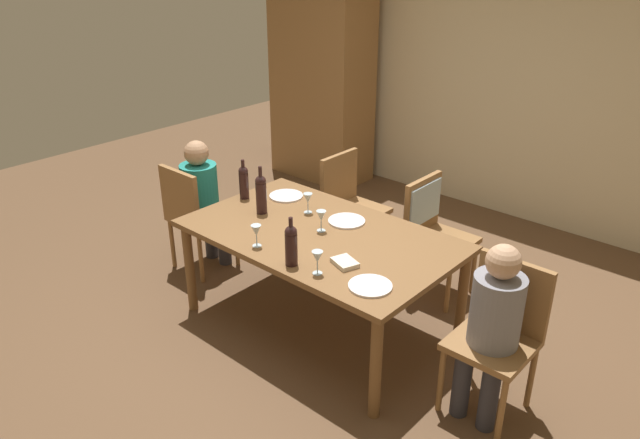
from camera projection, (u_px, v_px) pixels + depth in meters
The scene contains 21 objects.
ground_plane at pixel (320, 324), 4.42m from camera, with size 10.00×10.00×0.00m, color brown.
rear_room_partition at pixel (514, 77), 5.71m from camera, with size 6.40×0.12×2.70m, color beige.
armoire_cabinet at pixel (322, 81), 6.73m from camera, with size 1.18×0.62×2.18m.
dining_table at pixel (320, 242), 4.14m from camera, with size 1.84×1.11×0.74m.
chair_right_end at pixel (500, 327), 3.47m from camera, with size 0.44×0.44×0.92m.
chair_left_end at pixel (193, 212), 4.92m from camera, with size 0.44×0.44×0.92m.
chair_far_left at pixel (349, 200), 5.13m from camera, with size 0.44×0.44×0.92m.
chair_far_right at pixel (430, 220), 4.63m from camera, with size 0.46×0.44×0.92m.
person_woman_host at pixel (493, 321), 3.35m from camera, with size 0.29×0.33×1.09m.
person_man_bearded at pixel (203, 195), 4.95m from camera, with size 0.30×0.34×1.11m.
wine_bottle_tall_green at pixel (261, 193), 4.34m from camera, with size 0.08×0.08×0.36m.
wine_bottle_dark_red at pixel (291, 244), 3.66m from camera, with size 0.08×0.08×0.32m.
wine_bottle_short_olive at pixel (244, 181), 4.59m from camera, with size 0.07×0.07×0.31m.
wine_glass_near_left at pixel (308, 199), 4.36m from camera, with size 0.07×0.07×0.15m.
wine_glass_centre at pixel (321, 217), 4.09m from camera, with size 0.07×0.07×0.15m.
wine_glass_near_right at pixel (256, 231), 3.89m from camera, with size 0.07×0.07×0.15m.
wine_glass_far at pixel (317, 258), 3.57m from camera, with size 0.07×0.07×0.15m.
dinner_plate_host at pixel (370, 286), 3.47m from camera, with size 0.26×0.26×0.01m, color white.
dinner_plate_guest_left at pixel (347, 221), 4.26m from camera, with size 0.26×0.26×0.01m, color white.
dinner_plate_guest_right at pixel (286, 196), 4.67m from camera, with size 0.26×0.26×0.01m, color white.
folded_napkin at pixel (345, 263), 3.71m from camera, with size 0.16×0.12×0.03m, color beige.
Camera 1 is at (2.44, -2.75, 2.57)m, focal length 34.10 mm.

